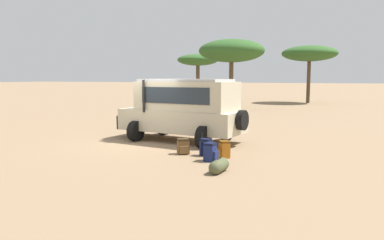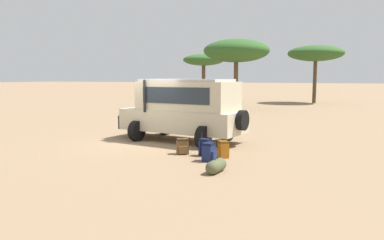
% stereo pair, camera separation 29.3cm
% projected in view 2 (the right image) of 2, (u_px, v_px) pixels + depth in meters
% --- Properties ---
extents(ground_plane, '(320.00, 320.00, 0.00)m').
position_uv_depth(ground_plane, '(148.00, 143.00, 14.44)').
color(ground_plane, '#8C7051').
extents(safari_vehicle, '(5.46, 3.17, 2.44)m').
position_uv_depth(safari_vehicle, '(184.00, 108.00, 14.68)').
color(safari_vehicle, beige).
rests_on(safari_vehicle, ground_plane).
extents(backpack_beside_front_wheel, '(0.38, 0.39, 0.55)m').
position_uv_depth(backpack_beside_front_wheel, '(205.00, 148.00, 11.99)').
color(backpack_beside_front_wheel, navy).
rests_on(backpack_beside_front_wheel, ground_plane).
extents(backpack_cluster_center, '(0.48, 0.48, 0.53)m').
position_uv_depth(backpack_cluster_center, '(223.00, 149.00, 11.71)').
color(backpack_cluster_center, '#B26619').
rests_on(backpack_cluster_center, ground_plane).
extents(backpack_near_rear_wheel, '(0.47, 0.48, 0.51)m').
position_uv_depth(backpack_near_rear_wheel, '(183.00, 147.00, 12.26)').
color(backpack_near_rear_wheel, brown).
rests_on(backpack_near_rear_wheel, ground_plane).
extents(backpack_outermost, '(0.43, 0.38, 0.56)m').
position_uv_depth(backpack_outermost, '(209.00, 152.00, 11.20)').
color(backpack_outermost, navy).
rests_on(backpack_outermost, ground_plane).
extents(duffel_bag_low_black_case, '(0.39, 0.87, 0.45)m').
position_uv_depth(duffel_bag_low_black_case, '(216.00, 166.00, 9.89)').
color(duffel_bag_low_black_case, '#4C5133').
rests_on(duffel_bag_low_black_case, ground_plane).
extents(acacia_tree_far_left, '(4.54, 4.64, 5.07)m').
position_uv_depth(acacia_tree_far_left, '(204.00, 60.00, 41.41)').
color(acacia_tree_far_left, brown).
rests_on(acacia_tree_far_left, ground_plane).
extents(acacia_tree_left_mid, '(5.19, 4.82, 5.47)m').
position_uv_depth(acacia_tree_left_mid, '(236.00, 51.00, 29.26)').
color(acacia_tree_left_mid, brown).
rests_on(acacia_tree_left_mid, ground_plane).
extents(acacia_tree_centre_back, '(5.30, 5.28, 5.56)m').
position_uv_depth(acacia_tree_centre_back, '(316.00, 54.00, 35.95)').
color(acacia_tree_centre_back, brown).
rests_on(acacia_tree_centre_back, ground_plane).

